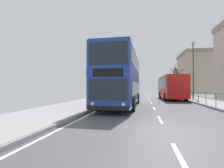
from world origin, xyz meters
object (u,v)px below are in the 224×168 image
object	(u,v)px
double_decker_bus_main	(121,79)
bare_tree_far_00	(175,79)
background_bus_far_lane	(171,87)
bare_tree_far_01	(177,81)
background_building_00	(206,73)
street_lamp_far_side	(193,66)

from	to	relation	value
double_decker_bus_main	bare_tree_far_00	size ratio (longest dim) A/B	1.53
double_decker_bus_main	background_bus_far_lane	xyz separation A→B (m)	(5.55, 10.06, -0.62)
bare_tree_far_01	background_building_00	bearing A→B (deg)	58.32
bare_tree_far_00	bare_tree_far_01	world-z (taller)	bare_tree_far_00
street_lamp_far_side	background_building_00	xyz separation A→B (m)	(10.40, 27.38, 1.15)
double_decker_bus_main	bare_tree_far_00	world-z (taller)	bare_tree_far_00
double_decker_bus_main	bare_tree_far_01	world-z (taller)	bare_tree_far_01
background_bus_far_lane	background_building_00	world-z (taller)	background_building_00
double_decker_bus_main	background_building_00	distance (m)	41.98
double_decker_bus_main	street_lamp_far_side	bearing A→B (deg)	50.26
bare_tree_far_01	street_lamp_far_side	bearing A→B (deg)	-88.71
bare_tree_far_00	street_lamp_far_side	bearing A→B (deg)	-91.80
background_bus_far_lane	bare_tree_far_00	world-z (taller)	bare_tree_far_00
background_bus_far_lane	bare_tree_far_01	distance (m)	10.52
bare_tree_far_00	bare_tree_far_01	bearing A→B (deg)	-96.28
double_decker_bus_main	background_bus_far_lane	world-z (taller)	double_decker_bus_main
background_bus_far_lane	background_building_00	bearing A→B (deg)	64.27
street_lamp_far_side	bare_tree_far_00	bearing A→B (deg)	88.20
double_decker_bus_main	bare_tree_far_01	bearing A→B (deg)	68.12
double_decker_bus_main	background_building_00	xyz separation A→B (m)	(18.74, 37.42, 3.31)
background_building_00	bare_tree_far_01	bearing A→B (deg)	-121.68
double_decker_bus_main	background_bus_far_lane	bearing A→B (deg)	61.11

